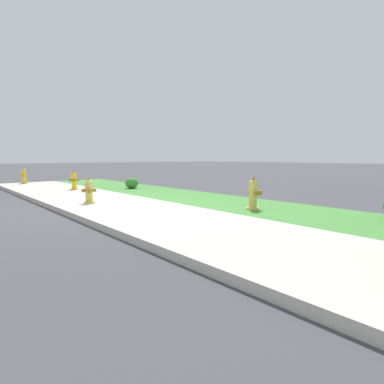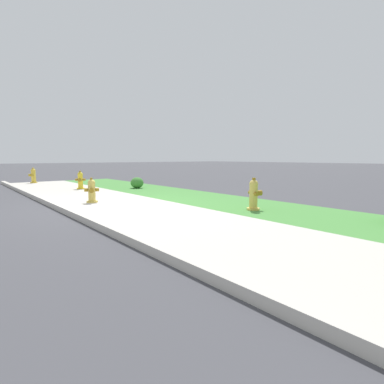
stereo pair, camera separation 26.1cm
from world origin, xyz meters
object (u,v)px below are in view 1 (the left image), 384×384
Objects in this scene: fire_hydrant_across_street at (74,181)px; shrub_bush_mid_verge at (132,183)px; fire_hydrant_mid_block at (89,191)px; fire_hydrant_by_grass_verge at (24,176)px; fire_hydrant_at_driveway at (253,194)px.

fire_hydrant_across_street is 2.05m from shrub_bush_mid_verge.
fire_hydrant_mid_block reaches higher than shrub_bush_mid_verge.
shrub_bush_mid_verge is at bearing -131.90° from fire_hydrant_by_grass_verge.
fire_hydrant_across_street is 0.95× the size of fire_hydrant_by_grass_verge.
shrub_bush_mid_verge is (0.98, 1.79, -0.12)m from fire_hydrant_across_street.
fire_hydrant_by_grass_verge reaches higher than shrub_bush_mid_verge.
fire_hydrant_by_grass_verge reaches higher than fire_hydrant_across_street.
fire_hydrant_by_grass_verge is at bearing -69.43° from fire_hydrant_mid_block.
fire_hydrant_at_driveway is (6.85, 1.45, 0.02)m from fire_hydrant_across_street.
shrub_bush_mid_verge is (-2.56, 2.71, -0.10)m from fire_hydrant_mid_block.
fire_hydrant_mid_block is at bearing -46.71° from shrub_bush_mid_verge.
fire_hydrant_across_street reaches higher than shrub_bush_mid_verge.
shrub_bush_mid_verge is at bearing -114.89° from fire_hydrant_mid_block.
fire_hydrant_by_grass_verge is 5.58m from shrub_bush_mid_verge.
fire_hydrant_mid_block is 4.08m from fire_hydrant_at_driveway.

